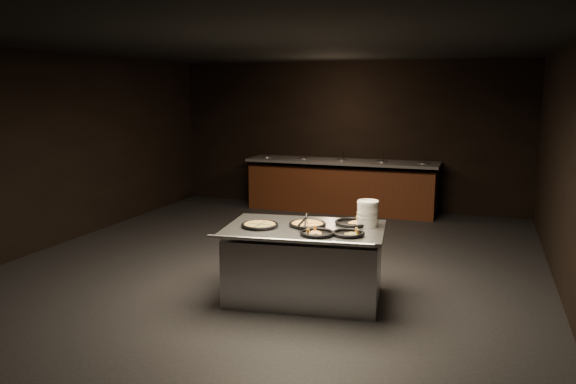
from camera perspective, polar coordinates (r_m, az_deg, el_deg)
name	(u,v)px	position (r m, az deg, el deg)	size (l,w,h in m)	color
room	(277,157)	(7.45, -1.10, 3.53)	(7.02, 8.02, 2.92)	black
salad_bar	(341,189)	(10.97, 5.41, 0.29)	(3.70, 0.83, 1.18)	#4D2612
serving_counter	(305,264)	(6.36, 1.70, -7.35)	(1.86, 1.33, 0.83)	silver
plate_stack	(368,213)	(6.33, 8.11, -2.17)	(0.24, 0.24, 0.28)	white
pan_veggie_whole	(260,225)	(6.25, -2.88, -3.37)	(0.42, 0.42, 0.04)	black
pan_cheese_whole	(308,224)	(6.29, 2.00, -3.29)	(0.42, 0.42, 0.04)	black
pan_cheese_slices_a	(353,223)	(6.41, 6.62, -3.10)	(0.41, 0.41, 0.04)	black
pan_cheese_slices_b	(317,233)	(5.91, 2.98, -4.19)	(0.37, 0.37, 0.04)	black
pan_veggie_slices	(349,233)	(5.92, 6.17, -4.21)	(0.34, 0.34, 0.04)	black
server_left	(306,222)	(6.13, 1.79, -3.08)	(0.14, 0.33, 0.16)	silver
server_right	(304,225)	(5.96, 1.68, -3.40)	(0.29, 0.28, 0.18)	silver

